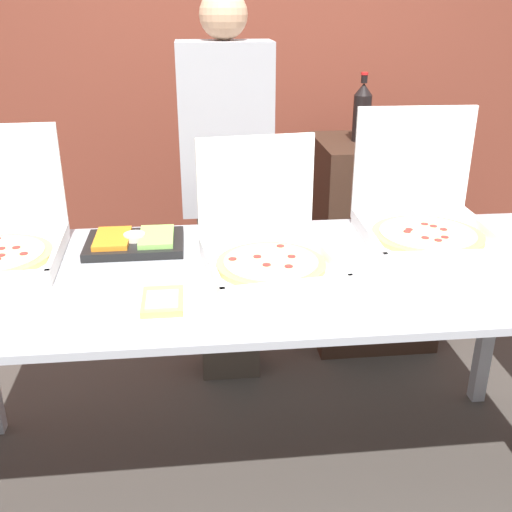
{
  "coord_description": "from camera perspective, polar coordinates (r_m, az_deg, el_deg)",
  "views": [
    {
      "loc": [
        -0.19,
        -1.81,
        1.73
      ],
      "look_at": [
        0.0,
        0.0,
        0.96
      ],
      "focal_mm": 42.0,
      "sensor_mm": 36.0,
      "label": 1
    }
  ],
  "objects": [
    {
      "name": "buffet_table",
      "position": [
        2.04,
        0.0,
        -3.9
      ],
      "size": [
        2.28,
        0.92,
        0.91
      ],
      "color": "#A8AAB2",
      "rests_on": "ground_plane"
    },
    {
      "name": "veggie_tray",
      "position": [
        2.21,
        -11.46,
        1.33
      ],
      "size": [
        0.35,
        0.25,
        0.05
      ],
      "color": "black",
      "rests_on": "buffet_table"
    },
    {
      "name": "person_guest_cap",
      "position": [
        2.72,
        -2.78,
        5.98
      ],
      "size": [
        0.4,
        0.22,
        1.78
      ],
      "rotation": [
        0.0,
        0.0,
        3.14
      ],
      "color": "#473D33",
      "rests_on": "ground_plane"
    },
    {
      "name": "ground_plane",
      "position": [
        2.51,
        0.0,
        -20.49
      ],
      "size": [
        16.0,
        16.0,
        0.0
      ],
      "primitive_type": "plane",
      "color": "#423D38"
    },
    {
      "name": "pizza_box_near_left",
      "position": [
        1.99,
        1.06,
        0.97
      ],
      "size": [
        0.46,
        0.47,
        0.41
      ],
      "rotation": [
        0.0,
        0.0,
        0.13
      ],
      "color": "white",
      "rests_on": "buffet_table"
    },
    {
      "name": "paper_plate_front_left",
      "position": [
        1.78,
        -8.88,
        -4.4
      ],
      "size": [
        0.21,
        0.21,
        0.03
      ],
      "color": "white",
      "rests_on": "buffet_table"
    },
    {
      "name": "soda_can_silver",
      "position": [
        3.02,
        14.65,
        11.32
      ],
      "size": [
        0.07,
        0.07,
        0.12
      ],
      "color": "silver",
      "rests_on": "sideboard_podium"
    },
    {
      "name": "soda_bottle",
      "position": [
        3.05,
        10.07,
        13.39
      ],
      "size": [
        0.09,
        0.09,
        0.33
      ],
      "color": "black",
      "rests_on": "sideboard_podium"
    },
    {
      "name": "soda_can_colored",
      "position": [
        3.16,
        16.17,
        11.67
      ],
      "size": [
        0.07,
        0.07,
        0.12
      ],
      "color": "#334CB2",
      "rests_on": "sideboard_podium"
    },
    {
      "name": "pizza_box_far_left",
      "position": [
        2.33,
        15.66,
        3.63
      ],
      "size": [
        0.48,
        0.49,
        0.46
      ],
      "rotation": [
        0.0,
        0.0,
        -0.03
      ],
      "color": "white",
      "rests_on": "buffet_table"
    },
    {
      "name": "brick_wall_behind",
      "position": [
        3.53,
        -3.09,
        17.73
      ],
      "size": [
        10.0,
        0.06,
        2.8
      ],
      "color": "brown",
      "rests_on": "ground_plane"
    },
    {
      "name": "sideboard_podium",
      "position": [
        3.26,
        11.07,
        1.32
      ],
      "size": [
        0.63,
        0.54,
        1.09
      ],
      "color": "#382319",
      "rests_on": "ground_plane"
    }
  ]
}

